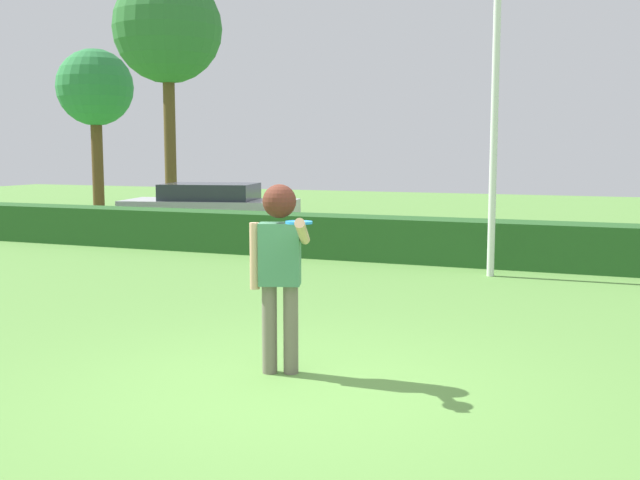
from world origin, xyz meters
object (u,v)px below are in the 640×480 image
Objects in this scene: person at (280,256)px; lamppost at (495,90)px; willow_tree at (95,89)px; parked_car_silver at (210,206)px; frisbee at (299,222)px; maple_tree at (167,30)px.

lamppost is (0.91, 6.31, 1.93)m from person.
parked_car_silver is at bearing -35.76° from willow_tree.
frisbee is 12.45m from parked_car_silver.
parked_car_silver is at bearing 153.43° from lamppost.
lamppost is at bearing 85.01° from frisbee.
person is 0.33× the size of lamppost.
maple_tree is at bearing 126.38° from person.
frisbee is at bearing -56.44° from parked_car_silver.
frisbee is at bearing -94.99° from lamppost.
lamppost is 12.61m from maple_tree.
maple_tree is at bearing 126.66° from frisbee.
willow_tree is (-14.21, 15.56, 3.02)m from person.
frisbee is 17.01m from maple_tree.
person is 7.56× the size of frisbee.
person is at bearing -53.62° from maple_tree.
willow_tree is at bearing 150.72° from maple_tree.
frisbee is 0.04× the size of lamppost.
person is 0.58m from frisbee.
person is 0.40× the size of parked_car_silver.
person is 0.32× the size of willow_tree.
frisbee is 6.84m from lamppost.
lamppost is (0.58, 6.63, 1.58)m from frisbee.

